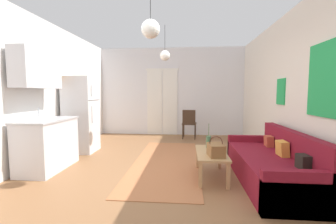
# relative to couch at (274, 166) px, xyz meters

# --- Properties ---
(ground_plane) EXTENTS (5.24, 8.15, 0.10)m
(ground_plane) POSITION_rel_couch_xyz_m (-1.86, 0.05, -0.31)
(ground_plane) COLOR #8E603D
(wall_back) EXTENTS (4.84, 0.13, 2.83)m
(wall_back) POSITION_rel_couch_xyz_m (-1.87, 3.87, 1.14)
(wall_back) COLOR silver
(wall_back) RESTS_ON ground_plane
(wall_right) EXTENTS (0.12, 7.75, 2.83)m
(wall_right) POSITION_rel_couch_xyz_m (0.51, 0.05, 1.16)
(wall_right) COLOR silver
(wall_right) RESTS_ON ground_plane
(wall_left) EXTENTS (0.12, 7.75, 2.83)m
(wall_left) POSITION_rel_couch_xyz_m (-4.23, 0.05, 1.16)
(wall_left) COLOR white
(wall_left) RESTS_ON ground_plane
(area_rug) EXTENTS (1.25, 3.32, 0.01)m
(area_rug) POSITION_rel_couch_xyz_m (-1.74, 0.86, -0.25)
(area_rug) COLOR #B26B42
(area_rug) RESTS_ON ground_plane
(couch) EXTENTS (0.87, 2.11, 0.80)m
(couch) POSITION_rel_couch_xyz_m (0.00, 0.00, 0.00)
(couch) COLOR maroon
(couch) RESTS_ON ground_plane
(coffee_table) EXTENTS (0.47, 0.97, 0.42)m
(coffee_table) POSITION_rel_couch_xyz_m (-0.94, 0.12, 0.10)
(coffee_table) COLOR tan
(coffee_table) RESTS_ON ground_plane
(bamboo_vase) EXTENTS (0.09, 0.09, 0.42)m
(bamboo_vase) POSITION_rel_couch_xyz_m (-0.96, 0.42, 0.27)
(bamboo_vase) COLOR #47704C
(bamboo_vase) RESTS_ON coffee_table
(handbag) EXTENTS (0.26, 0.34, 0.30)m
(handbag) POSITION_rel_couch_xyz_m (-0.90, -0.11, 0.26)
(handbag) COLOR brown
(handbag) RESTS_ON coffee_table
(refrigerator) EXTENTS (0.67, 0.63, 1.75)m
(refrigerator) POSITION_rel_couch_xyz_m (-3.80, 1.50, 0.61)
(refrigerator) COLOR white
(refrigerator) RESTS_ON ground_plane
(kitchen_counter) EXTENTS (0.62, 1.12, 2.13)m
(kitchen_counter) POSITION_rel_couch_xyz_m (-3.86, 0.27, 0.55)
(kitchen_counter) COLOR silver
(kitchen_counter) RESTS_ON ground_plane
(accent_chair) EXTENTS (0.45, 0.43, 0.87)m
(accent_chair) POSITION_rel_couch_xyz_m (-1.28, 3.18, 0.24)
(accent_chair) COLOR #382619
(accent_chair) RESTS_ON ground_plane
(pendant_lamp_near) EXTENTS (0.27, 0.27, 0.68)m
(pendant_lamp_near) POSITION_rel_couch_xyz_m (-1.86, -0.25, 2.02)
(pendant_lamp_near) COLOR black
(pendant_lamp_far) EXTENTS (0.22, 0.22, 0.76)m
(pendant_lamp_far) POSITION_rel_couch_xyz_m (-1.83, 1.42, 1.93)
(pendant_lamp_far) COLOR black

